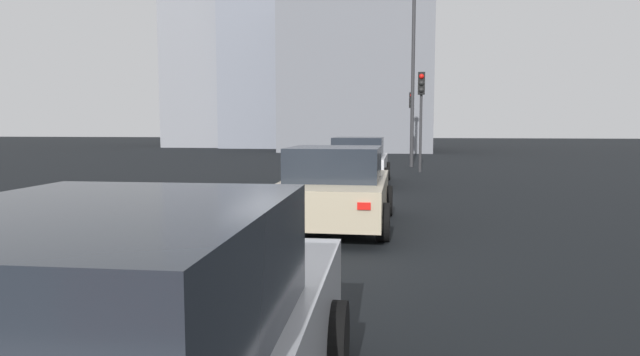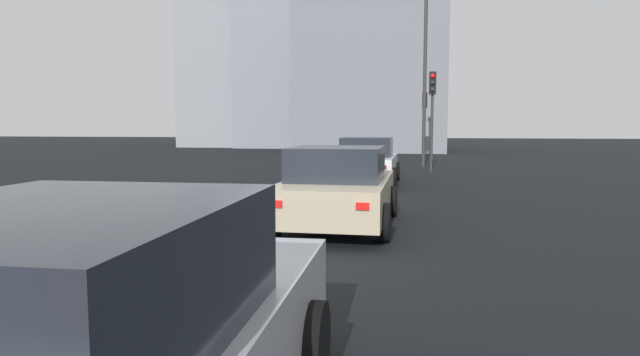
{
  "view_description": "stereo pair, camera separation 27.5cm",
  "coord_description": "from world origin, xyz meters",
  "px_view_note": "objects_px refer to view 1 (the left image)",
  "views": [
    {
      "loc": [
        -8.23,
        -1.32,
        1.88
      ],
      "look_at": [
        0.24,
        -0.04,
        1.05
      ],
      "focal_mm": 30.05,
      "sensor_mm": 36.0,
      "label": 1
    },
    {
      "loc": [
        -8.19,
        -1.59,
        1.88
      ],
      "look_at": [
        0.24,
        -0.04,
        1.05
      ],
      "focal_mm": 30.05,
      "sensor_mm": 36.0,
      "label": 2
    }
  ],
  "objects_px": {
    "traffic_light_near_left": "(421,101)",
    "street_lamp_kerbside": "(413,58)",
    "traffic_light_near_right": "(411,111)",
    "car_white_lead": "(359,161)",
    "car_beige_second": "(336,188)"
  },
  "relations": [
    {
      "from": "car_white_lead",
      "to": "street_lamp_kerbside",
      "type": "height_order",
      "value": "street_lamp_kerbside"
    },
    {
      "from": "traffic_light_near_right",
      "to": "car_beige_second",
      "type": "bearing_deg",
      "value": -6.96
    },
    {
      "from": "car_beige_second",
      "to": "street_lamp_kerbside",
      "type": "bearing_deg",
      "value": -6.31
    },
    {
      "from": "car_beige_second",
      "to": "traffic_light_near_right",
      "type": "relative_size",
      "value": 1.08
    },
    {
      "from": "car_beige_second",
      "to": "street_lamp_kerbside",
      "type": "xyz_separation_m",
      "value": [
        15.25,
        -1.69,
        4.24
      ]
    },
    {
      "from": "car_beige_second",
      "to": "street_lamp_kerbside",
      "type": "height_order",
      "value": "street_lamp_kerbside"
    },
    {
      "from": "traffic_light_near_left",
      "to": "traffic_light_near_right",
      "type": "relative_size",
      "value": 1.05
    },
    {
      "from": "traffic_light_near_right",
      "to": "street_lamp_kerbside",
      "type": "relative_size",
      "value": 0.45
    },
    {
      "from": "car_white_lead",
      "to": "car_beige_second",
      "type": "xyz_separation_m",
      "value": [
        -7.59,
        -0.17,
        -0.01
      ]
    },
    {
      "from": "traffic_light_near_right",
      "to": "car_white_lead",
      "type": "bearing_deg",
      "value": -10.03
    },
    {
      "from": "traffic_light_near_left",
      "to": "street_lamp_kerbside",
      "type": "height_order",
      "value": "street_lamp_kerbside"
    },
    {
      "from": "car_beige_second",
      "to": "traffic_light_near_left",
      "type": "relative_size",
      "value": 1.03
    },
    {
      "from": "car_beige_second",
      "to": "traffic_light_near_right",
      "type": "bearing_deg",
      "value": -4.58
    },
    {
      "from": "car_white_lead",
      "to": "car_beige_second",
      "type": "distance_m",
      "value": 7.6
    },
    {
      "from": "car_white_lead",
      "to": "traffic_light_near_left",
      "type": "xyz_separation_m",
      "value": [
        4.7,
        -2.15,
        2.18
      ]
    }
  ]
}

